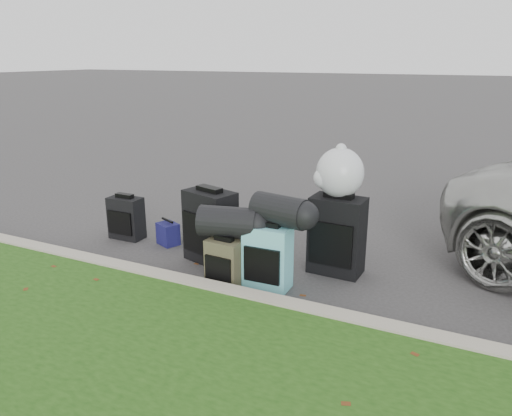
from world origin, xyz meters
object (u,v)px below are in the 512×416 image
at_px(suitcase_large_black_left, 210,226).
at_px(suitcase_large_black_right, 337,235).
at_px(suitcase_small_black, 126,218).
at_px(tote_green, 207,223).
at_px(suitcase_olive, 225,263).
at_px(suitcase_teal, 268,257).
at_px(tote_navy, 168,234).

distance_m(suitcase_large_black_left, suitcase_large_black_right, 1.38).
distance_m(suitcase_small_black, suitcase_large_black_right, 2.67).
height_order(suitcase_large_black_right, tote_green, suitcase_large_black_right).
distance_m(suitcase_olive, suitcase_large_black_right, 1.21).
height_order(suitcase_olive, suitcase_teal, suitcase_teal).
distance_m(suitcase_large_black_left, tote_navy, 0.80).
xyz_separation_m(suitcase_small_black, suitcase_large_black_left, (1.32, -0.16, 0.14)).
height_order(suitcase_teal, tote_green, suitcase_teal).
distance_m(suitcase_olive, tote_green, 1.43).
relative_size(suitcase_large_black_left, suitcase_large_black_right, 0.98).
height_order(suitcase_small_black, suitcase_teal, suitcase_teal).
bearing_deg(suitcase_small_black, suitcase_large_black_right, 2.01).
height_order(suitcase_teal, tote_navy, suitcase_teal).
bearing_deg(suitcase_olive, tote_navy, 152.87).
relative_size(suitcase_olive, tote_navy, 1.79).
distance_m(suitcase_teal, suitcase_large_black_right, 0.82).
bearing_deg(suitcase_large_black_right, tote_green, 172.05).
relative_size(suitcase_teal, tote_green, 1.74).
bearing_deg(tote_navy, tote_green, 79.66).
bearing_deg(suitcase_teal, suitcase_large_black_left, 156.46).
bearing_deg(suitcase_teal, suitcase_small_black, 165.20).
bearing_deg(suitcase_teal, suitcase_large_black_right, 50.53).
xyz_separation_m(suitcase_small_black, suitcase_large_black_right, (2.66, 0.16, 0.15)).
relative_size(suitcase_olive, suitcase_large_black_right, 0.58).
height_order(suitcase_teal, suitcase_large_black_right, suitcase_large_black_right).
bearing_deg(tote_navy, suitcase_small_black, -152.57).
bearing_deg(suitcase_large_black_right, tote_navy, -174.74).
xyz_separation_m(suitcase_large_black_left, tote_navy, (-0.72, 0.20, -0.27)).
relative_size(suitcase_large_black_left, suitcase_teal, 1.26).
xyz_separation_m(suitcase_small_black, suitcase_olive, (1.77, -0.64, -0.02)).
distance_m(suitcase_olive, suitcase_teal, 0.43).
bearing_deg(tote_navy, suitcase_large_black_right, 26.38).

